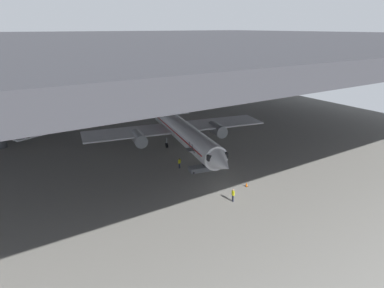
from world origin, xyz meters
name	(u,v)px	position (x,y,z in m)	size (l,w,h in m)	color
ground_plane	(192,153)	(0.00, 0.00, 0.00)	(110.00, 110.00, 0.00)	gray
hangar_structure	(151,38)	(-0.09, 13.75, 18.19)	(121.00, 99.00, 18.83)	#4C4F54
airplane_main	(183,131)	(-0.36, 2.27, 3.33)	(33.34, 34.04, 10.82)	white
boarding_stairs	(201,166)	(-2.82, -6.94, 0.72)	(4.26, 2.21, 4.52)	slate
crew_worker_near_nose	(233,194)	(-4.73, -16.72, 0.96)	(0.29, 0.54, 1.68)	#232838
crew_worker_by_stairs	(179,163)	(-5.01, -4.43, 0.91)	(0.51, 0.35, 1.61)	#232838
airplane_distant	(10,120)	(-24.24, 28.01, 3.02)	(27.16, 27.01, 9.17)	white
traffic_cone_orange	(247,185)	(-0.61, -14.58, 0.29)	(0.36, 0.36, 0.60)	black
baggage_tug	(135,134)	(-4.42, 13.29, 0.53)	(1.64, 2.39, 0.90)	yellow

